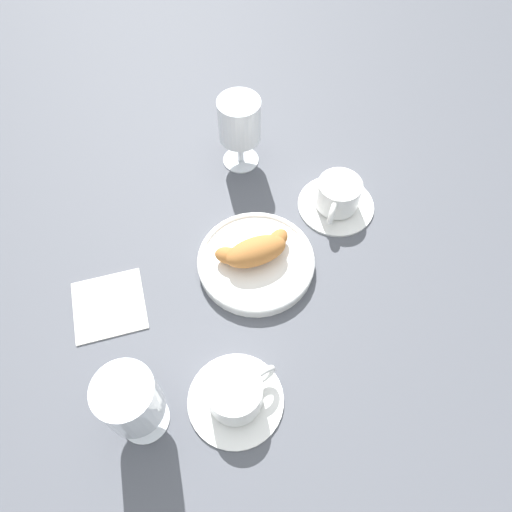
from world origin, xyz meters
The scene contains 8 objects.
ground_plane centered at (0.00, 0.00, 0.00)m, with size 2.20×2.20×0.00m, color #4C4F56.
pastry_plate centered at (0.01, 0.02, 0.01)m, with size 0.19×0.19×0.02m.
croissant_large centered at (0.01, 0.02, 0.04)m, with size 0.14×0.07×0.04m.
coffee_cup_near centered at (-0.11, -0.17, 0.03)m, with size 0.14×0.14×0.06m.
coffee_cup_far centered at (0.19, 0.07, 0.03)m, with size 0.14×0.14×0.06m.
juice_glass_left centered at (0.08, 0.25, 0.09)m, with size 0.08×0.08×0.14m.
juice_glass_right centered at (-0.24, -0.14, 0.09)m, with size 0.08×0.08×0.14m.
folded_napkin centered at (-0.24, 0.05, 0.00)m, with size 0.11×0.11×0.01m, color silver.
Camera 1 is at (-0.17, -0.35, 0.68)m, focal length 33.48 mm.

